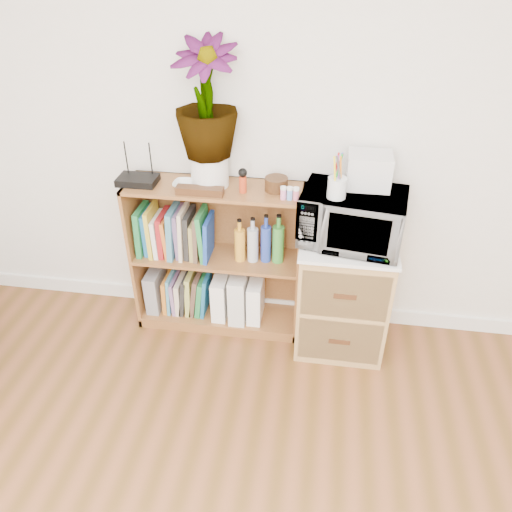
# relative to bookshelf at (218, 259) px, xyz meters

# --- Properties ---
(skirting_board) EXTENTS (4.00, 0.02, 0.10)m
(skirting_board) POSITION_rel_bookshelf_xyz_m (0.35, 0.14, -0.42)
(skirting_board) COLOR white
(skirting_board) RESTS_ON ground
(bookshelf) EXTENTS (1.00, 0.30, 0.95)m
(bookshelf) POSITION_rel_bookshelf_xyz_m (0.00, 0.00, 0.00)
(bookshelf) COLOR brown
(bookshelf) RESTS_ON ground
(wicker_unit) EXTENTS (0.50, 0.45, 0.70)m
(wicker_unit) POSITION_rel_bookshelf_xyz_m (0.75, -0.08, -0.12)
(wicker_unit) COLOR #9E7542
(wicker_unit) RESTS_ON ground
(microwave) EXTENTS (0.57, 0.43, 0.29)m
(microwave) POSITION_rel_bookshelf_xyz_m (0.75, -0.08, 0.39)
(microwave) COLOR white
(microwave) RESTS_ON wicker_unit
(pen_cup) EXTENTS (0.09, 0.09, 0.10)m
(pen_cup) POSITION_rel_bookshelf_xyz_m (0.66, -0.15, 0.59)
(pen_cup) COLOR silver
(pen_cup) RESTS_ON microwave
(small_appliance) EXTENTS (0.22, 0.18, 0.17)m
(small_appliance) POSITION_rel_bookshelf_xyz_m (0.81, 0.00, 0.62)
(small_appliance) COLOR silver
(small_appliance) RESTS_ON microwave
(router) EXTENTS (0.21, 0.15, 0.04)m
(router) POSITION_rel_bookshelf_xyz_m (-0.42, -0.02, 0.49)
(router) COLOR black
(router) RESTS_ON bookshelf
(white_bowl) EXTENTS (0.13, 0.13, 0.03)m
(white_bowl) POSITION_rel_bookshelf_xyz_m (-0.15, -0.03, 0.49)
(white_bowl) COLOR white
(white_bowl) RESTS_ON bookshelf
(plant_pot) EXTENTS (0.20, 0.20, 0.17)m
(plant_pot) POSITION_rel_bookshelf_xyz_m (-0.03, 0.02, 0.56)
(plant_pot) COLOR silver
(plant_pot) RESTS_ON bookshelf
(potted_plant) EXTENTS (0.33, 0.33, 0.59)m
(potted_plant) POSITION_rel_bookshelf_xyz_m (-0.03, 0.02, 0.94)
(potted_plant) COLOR #326829
(potted_plant) RESTS_ON plant_pot
(trinket_box) EXTENTS (0.25, 0.06, 0.04)m
(trinket_box) POSITION_rel_bookshelf_xyz_m (-0.05, -0.10, 0.50)
(trinket_box) COLOR #3D2310
(trinket_box) RESTS_ON bookshelf
(kokeshi_doll) EXTENTS (0.04, 0.04, 0.09)m
(kokeshi_doll) POSITION_rel_bookshelf_xyz_m (0.17, -0.04, 0.52)
(kokeshi_doll) COLOR #B63516
(kokeshi_doll) RESTS_ON bookshelf
(wooden_bowl) EXTENTS (0.12, 0.12, 0.07)m
(wooden_bowl) POSITION_rel_bookshelf_xyz_m (0.34, 0.01, 0.51)
(wooden_bowl) COLOR #351E0E
(wooden_bowl) RESTS_ON bookshelf
(paint_jars) EXTENTS (0.10, 0.04, 0.05)m
(paint_jars) POSITION_rel_bookshelf_xyz_m (0.42, -0.09, 0.50)
(paint_jars) COLOR pink
(paint_jars) RESTS_ON bookshelf
(file_box) EXTENTS (0.08, 0.21, 0.27)m
(file_box) POSITION_rel_bookshelf_xyz_m (-0.42, 0.00, -0.27)
(file_box) COLOR gray
(file_box) RESTS_ON bookshelf
(magazine_holder_left) EXTENTS (0.09, 0.22, 0.28)m
(magazine_holder_left) POSITION_rel_bookshelf_xyz_m (0.01, -0.01, -0.27)
(magazine_holder_left) COLOR white
(magazine_holder_left) RESTS_ON bookshelf
(magazine_holder_mid) EXTENTS (0.10, 0.25, 0.32)m
(magazine_holder_mid) POSITION_rel_bookshelf_xyz_m (0.13, -0.01, -0.25)
(magazine_holder_mid) COLOR silver
(magazine_holder_mid) RESTS_ON bookshelf
(magazine_holder_right) EXTENTS (0.08, 0.21, 0.27)m
(magazine_holder_right) POSITION_rel_bookshelf_xyz_m (0.23, -0.01, -0.27)
(magazine_holder_right) COLOR white
(magazine_holder_right) RESTS_ON bookshelf
(cookbooks) EXTENTS (0.44, 0.20, 0.31)m
(cookbooks) POSITION_rel_bookshelf_xyz_m (-0.25, -0.00, 0.16)
(cookbooks) COLOR #1E733A
(cookbooks) RESTS_ON bookshelf
(liquor_bottles) EXTENTS (0.29, 0.07, 0.29)m
(liquor_bottles) POSITION_rel_bookshelf_xyz_m (0.26, 0.00, 0.16)
(liquor_bottles) COLOR gold
(liquor_bottles) RESTS_ON bookshelf
(lower_books) EXTENTS (0.30, 0.19, 0.28)m
(lower_books) POSITION_rel_bookshelf_xyz_m (-0.21, -0.00, -0.28)
(lower_books) COLOR #C06F22
(lower_books) RESTS_ON bookshelf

